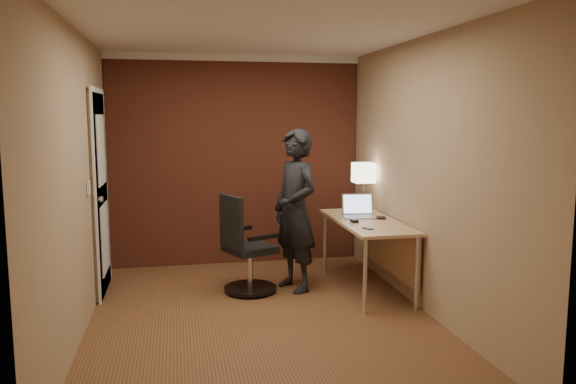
{
  "coord_description": "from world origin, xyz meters",
  "views": [
    {
      "loc": [
        -0.72,
        -4.76,
        1.79
      ],
      "look_at": [
        0.35,
        0.55,
        1.05
      ],
      "focal_mm": 35.0,
      "sensor_mm": 36.0,
      "label": 1
    }
  ],
  "objects_px": {
    "desk": "(373,232)",
    "wallet": "(381,218)",
    "laptop": "(359,210)",
    "mouse": "(354,221)",
    "desk_lamp": "(364,173)",
    "person": "(295,210)",
    "phone": "(368,228)",
    "office_chair": "(245,251)"
  },
  "relations": [
    {
      "from": "laptop",
      "to": "mouse",
      "type": "bearing_deg",
      "value": -115.57
    },
    {
      "from": "desk",
      "to": "wallet",
      "type": "distance_m",
      "value": 0.18
    },
    {
      "from": "wallet",
      "to": "office_chair",
      "type": "bearing_deg",
      "value": 176.73
    },
    {
      "from": "mouse",
      "to": "phone",
      "type": "xyz_separation_m",
      "value": [
        0.02,
        -0.34,
        -0.01
      ]
    },
    {
      "from": "phone",
      "to": "person",
      "type": "xyz_separation_m",
      "value": [
        -0.57,
        0.58,
        0.09
      ]
    },
    {
      "from": "desk",
      "to": "phone",
      "type": "relative_size",
      "value": 13.04
    },
    {
      "from": "desk_lamp",
      "to": "desk",
      "type": "bearing_deg",
      "value": -98.68
    },
    {
      "from": "laptop",
      "to": "person",
      "type": "relative_size",
      "value": 0.21
    },
    {
      "from": "desk",
      "to": "person",
      "type": "distance_m",
      "value": 0.83
    },
    {
      "from": "wallet",
      "to": "desk",
      "type": "bearing_deg",
      "value": -152.6
    },
    {
      "from": "wallet",
      "to": "person",
      "type": "bearing_deg",
      "value": 173.17
    },
    {
      "from": "laptop",
      "to": "office_chair",
      "type": "bearing_deg",
      "value": -175.59
    },
    {
      "from": "laptop",
      "to": "person",
      "type": "height_order",
      "value": "person"
    },
    {
      "from": "desk_lamp",
      "to": "mouse",
      "type": "xyz_separation_m",
      "value": [
        -0.33,
        -0.68,
        -0.4
      ]
    },
    {
      "from": "desk_lamp",
      "to": "person",
      "type": "distance_m",
      "value": 1.03
    },
    {
      "from": "office_chair",
      "to": "person",
      "type": "height_order",
      "value": "person"
    },
    {
      "from": "laptop",
      "to": "mouse",
      "type": "distance_m",
      "value": 0.35
    },
    {
      "from": "desk",
      "to": "office_chair",
      "type": "relative_size",
      "value": 1.52
    },
    {
      "from": "desk_lamp",
      "to": "wallet",
      "type": "distance_m",
      "value": 0.68
    },
    {
      "from": "mouse",
      "to": "office_chair",
      "type": "relative_size",
      "value": 0.1
    },
    {
      "from": "desk_lamp",
      "to": "wallet",
      "type": "height_order",
      "value": "desk_lamp"
    },
    {
      "from": "desk",
      "to": "desk_lamp",
      "type": "bearing_deg",
      "value": 81.32
    },
    {
      "from": "phone",
      "to": "person",
      "type": "distance_m",
      "value": 0.82
    },
    {
      "from": "phone",
      "to": "office_chair",
      "type": "height_order",
      "value": "office_chair"
    },
    {
      "from": "desk",
      "to": "phone",
      "type": "bearing_deg",
      "value": -116.29
    },
    {
      "from": "mouse",
      "to": "phone",
      "type": "height_order",
      "value": "mouse"
    },
    {
      "from": "phone",
      "to": "office_chair",
      "type": "xyz_separation_m",
      "value": [
        -1.1,
        0.56,
        -0.3
      ]
    },
    {
      "from": "phone",
      "to": "desk",
      "type": "bearing_deg",
      "value": 44.69
    },
    {
      "from": "laptop",
      "to": "desk",
      "type": "bearing_deg",
      "value": -69.39
    },
    {
      "from": "mouse",
      "to": "office_chair",
      "type": "bearing_deg",
      "value": 167.11
    },
    {
      "from": "office_chair",
      "to": "person",
      "type": "distance_m",
      "value": 0.66
    },
    {
      "from": "phone",
      "to": "wallet",
      "type": "xyz_separation_m",
      "value": [
        0.31,
        0.48,
        0.01
      ]
    },
    {
      "from": "desk",
      "to": "office_chair",
      "type": "xyz_separation_m",
      "value": [
        -1.31,
        0.13,
        -0.17
      ]
    },
    {
      "from": "desk",
      "to": "phone",
      "type": "distance_m",
      "value": 0.49
    },
    {
      "from": "wallet",
      "to": "office_chair",
      "type": "relative_size",
      "value": 0.11
    },
    {
      "from": "desk",
      "to": "wallet",
      "type": "height_order",
      "value": "wallet"
    },
    {
      "from": "desk",
      "to": "laptop",
      "type": "relative_size",
      "value": 4.23
    },
    {
      "from": "mouse",
      "to": "wallet",
      "type": "relative_size",
      "value": 0.91
    },
    {
      "from": "wallet",
      "to": "office_chair",
      "type": "distance_m",
      "value": 1.45
    },
    {
      "from": "office_chair",
      "to": "person",
      "type": "xyz_separation_m",
      "value": [
        0.53,
        0.03,
        0.39
      ]
    },
    {
      "from": "desk",
      "to": "mouse",
      "type": "bearing_deg",
      "value": -160.18
    },
    {
      "from": "phone",
      "to": "person",
      "type": "bearing_deg",
      "value": 115.59
    }
  ]
}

